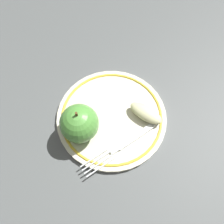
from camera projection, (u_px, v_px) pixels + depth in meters
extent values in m
plane|color=#525655|center=(113.00, 124.00, 0.56)|extent=(2.00, 2.00, 0.00)
cylinder|color=beige|center=(112.00, 117.00, 0.56)|extent=(0.25, 0.25, 0.01)
torus|color=yellow|center=(112.00, 116.00, 0.56)|extent=(0.23, 0.23, 0.01)
sphere|color=#549C3E|center=(79.00, 122.00, 0.51)|extent=(0.08, 0.08, 0.08)
cylinder|color=brown|center=(76.00, 113.00, 0.47)|extent=(0.00, 0.00, 0.01)
ellipsoid|color=beige|center=(146.00, 113.00, 0.54)|extent=(0.08, 0.07, 0.02)
cube|color=silver|center=(139.00, 134.00, 0.53)|extent=(0.04, 0.11, 0.00)
cube|color=silver|center=(115.00, 151.00, 0.52)|extent=(0.01, 0.02, 0.00)
cube|color=silver|center=(94.00, 158.00, 0.51)|extent=(0.02, 0.07, 0.00)
cube|color=silver|center=(96.00, 161.00, 0.51)|extent=(0.02, 0.07, 0.00)
cube|color=silver|center=(98.00, 164.00, 0.51)|extent=(0.02, 0.07, 0.00)
cube|color=silver|center=(101.00, 167.00, 0.50)|extent=(0.02, 0.07, 0.00)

